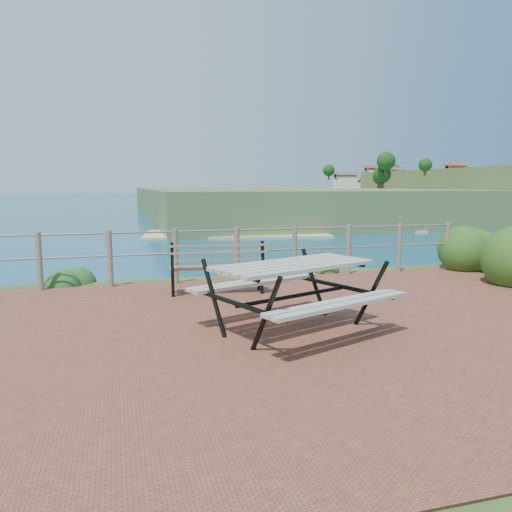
% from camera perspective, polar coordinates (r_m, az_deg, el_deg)
% --- Properties ---
extents(ground, '(10.00, 7.00, 0.12)m').
position_cam_1_polar(ground, '(6.35, 4.97, -8.45)').
color(ground, brown).
rests_on(ground, ground).
extents(ocean, '(1200.00, 1200.00, 0.00)m').
position_cam_1_polar(ocean, '(205.71, -15.18, 7.38)').
color(ocean, '#166D85').
rests_on(ocean, ground).
extents(safety_railing, '(9.40, 0.10, 1.00)m').
position_cam_1_polar(safety_railing, '(9.38, -2.20, 0.57)').
color(safety_railing, '#6B5B4C').
rests_on(safety_railing, ground).
extents(distant_bay, '(290.00, 232.36, 24.00)m').
position_cam_1_polar(distant_bay, '(272.22, 24.60, 6.73)').
color(distant_bay, '#4F6432').
rests_on(distant_bay, ground).
extents(picnic_table, '(2.16, 1.64, 0.84)m').
position_cam_1_polar(picnic_table, '(6.14, 4.30, -3.84)').
color(picnic_table, '#9B978B').
rests_on(picnic_table, ground).
extents(park_bench, '(1.61, 0.57, 0.89)m').
position_cam_1_polar(park_bench, '(8.26, -4.48, -0.40)').
color(park_bench, brown).
rests_on(park_bench, ground).
extents(shrub_right_edge, '(1.21, 1.21, 1.72)m').
position_cam_1_polar(shrub_right_edge, '(11.83, 22.32, -1.26)').
color(shrub_right_edge, '#244716').
rests_on(shrub_right_edge, ground).
extents(shrub_lip_west, '(0.73, 0.73, 0.46)m').
position_cam_1_polar(shrub_lip_west, '(9.85, -20.34, -2.95)').
color(shrub_lip_west, '#1B481E').
rests_on(shrub_lip_west, ground).
extents(shrub_lip_east, '(0.70, 0.70, 0.42)m').
position_cam_1_polar(shrub_lip_east, '(10.71, 6.78, -1.63)').
color(shrub_lip_east, '#244716').
rests_on(shrub_lip_east, ground).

